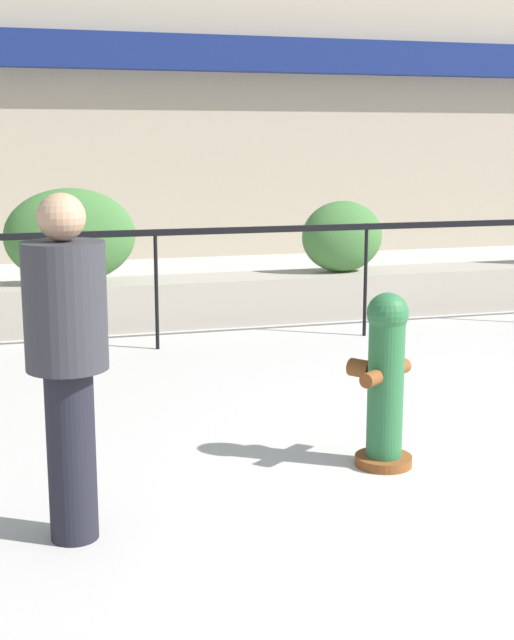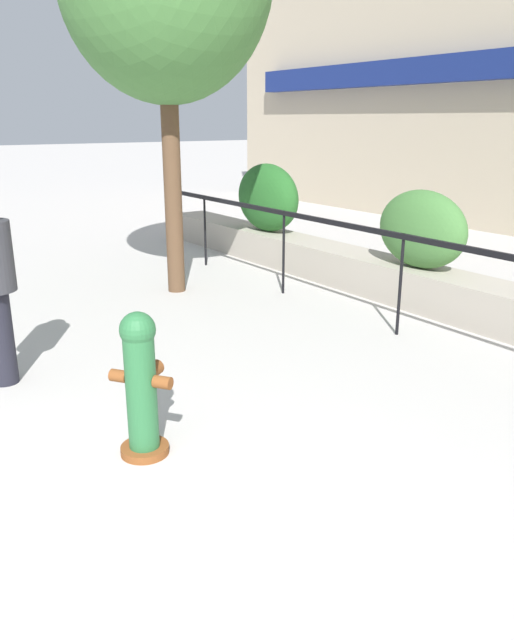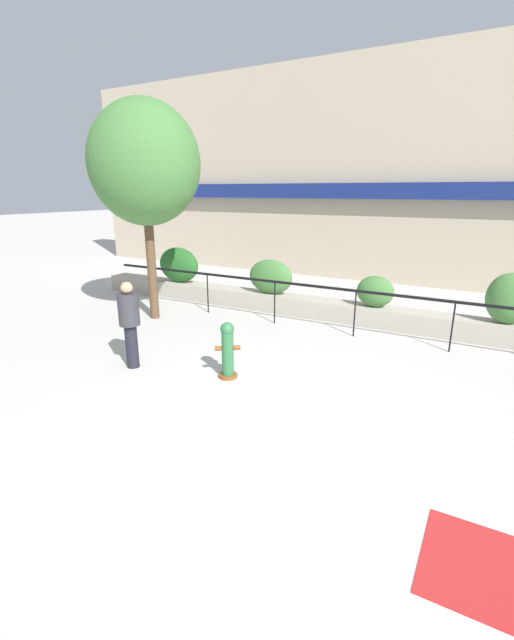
# 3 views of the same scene
# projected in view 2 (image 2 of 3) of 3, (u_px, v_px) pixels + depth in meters

# --- Properties ---
(hedge_bush_0) EXTENTS (1.50, 0.64, 1.13)m
(hedge_bush_0) POSITION_uv_depth(u_px,v_px,m) (267.00, 198.00, 10.52)
(hedge_bush_0) COLOR #235B23
(hedge_bush_0) RESTS_ON planter_wall_low
(hedge_bush_1) EXTENTS (1.35, 0.58, 0.99)m
(hedge_bush_1) POSITION_uv_depth(u_px,v_px,m) (422.00, 229.00, 7.91)
(hedge_bush_1) COLOR #427538
(hedge_bush_1) RESTS_ON planter_wall_low
(fire_hydrant) EXTENTS (0.49, 0.49, 1.08)m
(fire_hydrant) POSITION_uv_depth(u_px,v_px,m) (141.00, 383.00, 4.40)
(fire_hydrant) COLOR brown
(fire_hydrant) RESTS_ON ground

